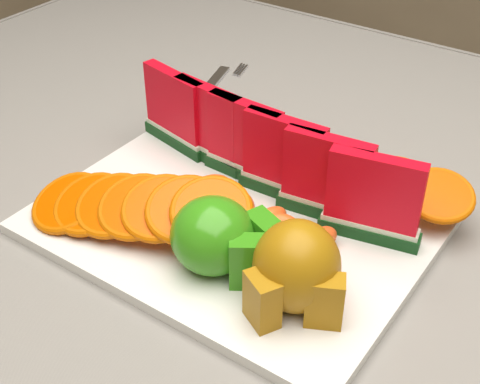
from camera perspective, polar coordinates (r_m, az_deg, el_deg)
table at (r=0.82m, az=6.76°, el=-7.40°), size 1.40×0.90×0.75m
tablecloth at (r=0.78m, az=7.08°, el=-4.03°), size 1.53×1.03×0.20m
platter at (r=0.72m, az=-0.56°, el=-2.67°), size 0.40×0.30×0.01m
apple_cluster at (r=0.64m, az=-1.71°, el=-3.95°), size 0.11×0.09×0.08m
pear_cluster at (r=0.60m, az=4.81°, el=-6.68°), size 0.10×0.10×0.09m
fork at (r=1.00m, az=-2.64°, el=8.76°), size 0.06×0.19×0.00m
watermelon_row at (r=0.74m, az=2.05°, el=3.49°), size 0.39×0.07×0.10m
orange_fan_front at (r=0.69m, az=-8.81°, el=-1.23°), size 0.26×0.15×0.06m
orange_fan_back at (r=0.78m, az=6.72°, el=2.75°), size 0.38×0.10×0.05m
tangerine_segments at (r=0.71m, az=0.74°, el=-1.78°), size 0.21×0.08×0.03m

